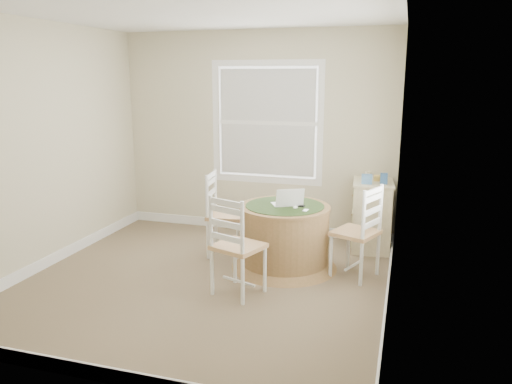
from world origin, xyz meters
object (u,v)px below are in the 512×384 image
(laptop, at_px, (287,203))
(round_table, at_px, (284,234))
(chair_right, at_px, (356,232))
(corner_chest, at_px, (371,215))
(chair_left, at_px, (226,215))
(chair_near, at_px, (238,246))

(laptop, bearing_deg, round_table, 2.38)
(laptop, bearing_deg, chair_right, 146.78)
(laptop, xyz_separation_m, corner_chest, (0.82, 0.87, -0.30))
(round_table, bearing_deg, chair_left, 172.74)
(round_table, distance_m, chair_left, 0.77)
(chair_right, relative_size, laptop, 2.44)
(round_table, relative_size, corner_chest, 1.39)
(chair_left, bearing_deg, laptop, -110.15)
(chair_right, bearing_deg, chair_left, -76.43)
(chair_left, distance_m, corner_chest, 1.73)
(round_table, height_order, corner_chest, corner_chest)
(round_table, bearing_deg, chair_right, 4.16)
(chair_near, height_order, corner_chest, chair_near)
(round_table, xyz_separation_m, chair_near, (-0.25, -0.79, 0.10))
(chair_right, height_order, corner_chest, chair_right)
(chair_near, bearing_deg, chair_left, -44.30)
(chair_left, xyz_separation_m, chair_right, (1.49, -0.23, 0.00))
(laptop, height_order, corner_chest, laptop)
(chair_near, relative_size, corner_chest, 1.15)
(corner_chest, bearing_deg, chair_right, -100.84)
(chair_right, bearing_deg, laptop, -72.02)
(chair_near, bearing_deg, chair_right, -123.92)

